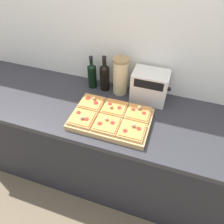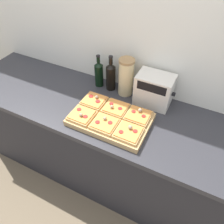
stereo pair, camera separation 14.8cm
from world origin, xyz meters
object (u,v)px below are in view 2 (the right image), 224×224
Objects in this scene: cutting_board at (110,119)px; wine_bottle at (111,76)px; olive_oil_bottle at (99,73)px; grain_jar_tall at (126,77)px; toaster_oven at (154,90)px.

cutting_board is 0.38m from wine_bottle.
olive_oil_bottle is 0.91× the size of grain_jar_tall.
wine_bottle reaches higher than toaster_oven.
grain_jar_tall is (-0.03, 0.33, 0.13)m from cutting_board.
toaster_oven reaches higher than cutting_board.
grain_jar_tall is 1.06× the size of toaster_oven.
wine_bottle is 0.98× the size of grain_jar_tall.
grain_jar_tall reaches higher than olive_oil_bottle.
cutting_board is 1.79× the size of grain_jar_tall.
grain_jar_tall is at bearing 175.35° from toaster_oven.
olive_oil_bottle is at bearing 177.69° from toaster_oven.
toaster_oven is at bearing -4.65° from grain_jar_tall.
olive_oil_bottle reaches higher than cutting_board.
wine_bottle is 1.04× the size of toaster_oven.
grain_jar_tall is at bearing 95.86° from cutting_board.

